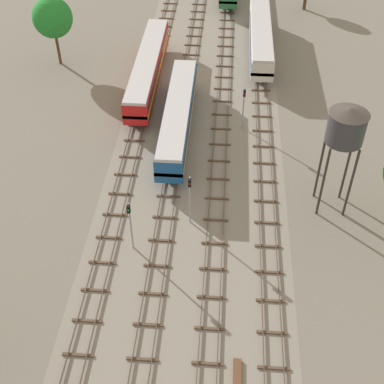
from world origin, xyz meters
TOP-DOWN VIEW (x-y plane):
  - ground_plane at (0.00, 56.00)m, footprint 480.00×480.00m
  - ballast_bed at (0.00, 56.00)m, footprint 18.53×176.00m
  - track_far_left at (-7.27, 57.00)m, footprint 2.40×126.00m
  - track_left at (-2.42, 57.00)m, footprint 2.40×126.00m
  - track_centre_left at (2.42, 57.00)m, footprint 2.40×126.00m
  - track_centre at (7.27, 57.00)m, footprint 2.40×126.00m
  - diesel_railcar_left_nearest at (-2.42, 42.22)m, footprint 2.96×20.50m
  - passenger_coach_far_left_near at (-7.27, 52.94)m, footprint 2.96×22.00m
  - diesel_railcar_centre_mid at (7.27, 62.69)m, footprint 2.96×20.50m
  - water_tower at (13.31, 31.44)m, footprint 3.51×3.51m
  - signal_post_nearest at (0.00, 28.08)m, footprint 0.28×0.47m
  - signal_post_near at (-4.84, 24.45)m, footprint 0.28×0.47m
  - signal_post_mid at (4.84, 43.92)m, footprint 0.28×0.47m
  - lineside_tree_1 at (-20.30, 57.78)m, footprint 5.27×5.27m

SIDE VIEW (x-z plane):
  - ground_plane at x=0.00m, z-range 0.00..0.00m
  - ballast_bed at x=0.00m, z-range 0.00..0.01m
  - track_far_left at x=-7.27m, z-range -0.01..0.28m
  - track_left at x=-2.42m, z-range -0.01..0.28m
  - track_centre_left at x=2.42m, z-range -0.01..0.28m
  - track_centre at x=7.27m, z-range -0.01..0.28m
  - diesel_railcar_left_nearest at x=-2.42m, z-range 0.70..4.50m
  - diesel_railcar_centre_mid at x=7.27m, z-range 0.70..4.50m
  - passenger_coach_far_left_near at x=-7.27m, z-range 0.71..4.51m
  - signal_post_mid at x=4.84m, z-range 0.72..6.01m
  - signal_post_near at x=-4.84m, z-range 0.73..6.20m
  - signal_post_nearest at x=0.00m, z-range 0.74..6.29m
  - lineside_tree_1 at x=-20.30m, z-range 1.95..11.15m
  - water_tower at x=13.31m, z-range 3.66..14.79m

